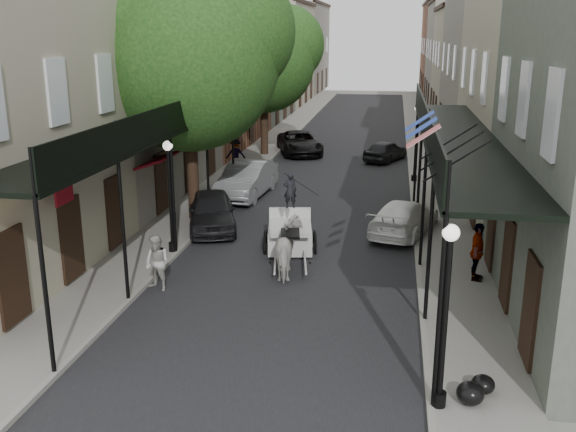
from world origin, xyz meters
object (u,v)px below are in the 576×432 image
at_px(horse, 290,248).
at_px(lamppost_right_near, 445,315).
at_px(lamppost_left, 170,195).
at_px(car_left_mid, 247,180).
at_px(car_left_far, 300,143).
at_px(car_right_near, 404,217).
at_px(pedestrian_sidewalk_left, 236,154).
at_px(car_left_near, 212,211).
at_px(tree_far, 270,56).
at_px(car_right_far, 386,151).
at_px(pedestrian_sidewalk_right, 477,252).
at_px(pedestrian_walking, 157,263).
at_px(lamppost_right_far, 416,142).
at_px(carriage, 290,216).
at_px(tree_near, 200,51).

bearing_deg(horse, lamppost_right_near, 111.43).
relative_size(lamppost_left, car_left_mid, 0.77).
distance_m(car_left_far, car_right_near, 16.48).
distance_m(pedestrian_sidewalk_left, car_left_near, 10.26).
bearing_deg(lamppost_right_near, car_left_near, 124.99).
distance_m(tree_far, car_left_near, 16.03).
bearing_deg(horse, car_right_far, -107.06).
height_order(pedestrian_sidewalk_left, pedestrian_sidewalk_right, pedestrian_sidewalk_right).
distance_m(pedestrian_walking, car_left_near, 6.00).
bearing_deg(car_left_mid, pedestrian_sidewalk_right, -40.41).
bearing_deg(lamppost_right_far, car_left_far, 134.23).
distance_m(pedestrian_walking, car_left_far, 21.90).
relative_size(carriage, car_left_mid, 0.59).
bearing_deg(car_right_far, tree_near, 87.07).
height_order(lamppost_right_far, pedestrian_sidewalk_left, lamppost_right_far).
relative_size(pedestrian_sidewalk_right, car_right_near, 0.41).
bearing_deg(car_left_mid, lamppost_right_far, 32.56).
relative_size(pedestrian_sidewalk_left, car_left_far, 0.34).
relative_size(tree_near, lamppost_right_far, 2.60).
bearing_deg(tree_far, horse, -77.48).
distance_m(carriage, pedestrian_sidewalk_left, 12.68).
bearing_deg(lamppost_right_far, lamppost_left, -124.35).
relative_size(horse, car_left_far, 0.41).
distance_m(car_left_mid, car_right_near, 8.27).
relative_size(pedestrian_sidewalk_right, car_left_far, 0.35).
relative_size(car_left_far, car_right_near, 1.15).
height_order(pedestrian_sidewalk_right, car_left_mid, pedestrian_sidewalk_right).
height_order(tree_far, car_left_mid, tree_far).
distance_m(tree_near, car_left_near, 5.92).
bearing_deg(car_right_far, car_right_near, 117.90).
bearing_deg(pedestrian_walking, lamppost_right_far, 86.57).
height_order(pedestrian_sidewalk_right, car_left_near, pedestrian_sidewalk_right).
relative_size(tree_far, lamppost_right_far, 2.32).
bearing_deg(pedestrian_sidewalk_left, tree_near, 82.22).
height_order(lamppost_left, lamppost_right_far, same).
bearing_deg(car_right_near, lamppost_right_near, 109.97).
relative_size(tree_far, pedestrian_sidewalk_left, 5.20).
relative_size(lamppost_right_far, carriage, 1.30).
bearing_deg(tree_far, car_right_far, -5.84).
bearing_deg(car_left_far, lamppost_right_near, -93.70).
bearing_deg(car_right_far, carriage, 103.68).
xyz_separation_m(tree_near, car_right_near, (7.71, -0.60, -5.86)).
relative_size(pedestrian_walking, car_right_far, 0.46).
bearing_deg(pedestrian_walking, lamppost_left, 124.75).
height_order(tree_far, pedestrian_walking, tree_far).
xyz_separation_m(carriage, car_left_mid, (-3.05, 6.67, -0.32)).
bearing_deg(car_left_far, lamppost_right_far, -63.47).
xyz_separation_m(tree_far, lamppost_left, (0.15, -18.18, -3.79)).
distance_m(tree_near, car_right_near, 9.71).
height_order(horse, pedestrian_walking, horse).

